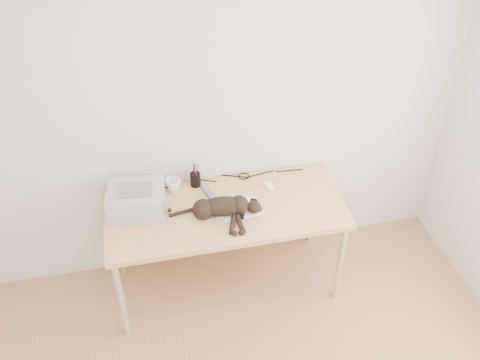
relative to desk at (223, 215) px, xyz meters
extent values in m
plane|color=white|center=(0.00, -1.48, 1.99)|extent=(3.50, 3.50, 0.00)
plane|color=silver|center=(0.00, 0.27, 0.69)|extent=(3.50, 0.00, 3.50)
cube|color=tan|center=(0.00, -0.09, 0.11)|extent=(1.60, 0.70, 0.04)
cylinder|color=silver|center=(-0.75, -0.39, -0.26)|extent=(0.04, 0.04, 0.70)
cylinder|color=silver|center=(0.75, -0.39, -0.26)|extent=(0.04, 0.04, 0.70)
cylinder|color=silver|center=(-0.75, 0.21, -0.26)|extent=(0.04, 0.04, 0.70)
cylinder|color=silver|center=(0.75, 0.21, -0.26)|extent=(0.04, 0.04, 0.70)
cube|color=tan|center=(0.00, 0.24, -0.21)|extent=(1.48, 0.02, 0.60)
cube|color=#A6A6AB|center=(-0.57, 0.03, 0.22)|extent=(0.40, 0.35, 0.16)
cube|color=black|center=(-0.57, 0.03, 0.22)|extent=(0.31, 0.06, 0.10)
cube|color=slate|center=(-0.57, 0.03, 0.30)|extent=(0.24, 0.18, 0.01)
cube|color=white|center=(0.10, -0.12, 0.14)|extent=(0.29, 0.22, 0.00)
cube|color=white|center=(0.07, -0.10, 0.14)|extent=(0.30, 0.23, 0.00)
ellipsoid|color=black|center=(-0.03, -0.14, 0.20)|extent=(0.33, 0.16, 0.13)
sphere|color=black|center=(-0.15, -0.13, 0.19)|extent=(0.14, 0.14, 0.14)
ellipsoid|color=black|center=(0.18, -0.17, 0.18)|extent=(0.10, 0.10, 0.08)
cone|color=black|center=(0.18, -0.13, 0.21)|extent=(0.04, 0.05, 0.04)
cone|color=black|center=(0.20, -0.13, 0.21)|extent=(0.04, 0.05, 0.05)
cylinder|color=black|center=(0.02, -0.26, 0.15)|extent=(0.05, 0.19, 0.03)
cylinder|color=black|center=(0.06, -0.27, 0.15)|extent=(0.05, 0.19, 0.03)
cylinder|color=black|center=(-0.28, -0.08, 0.15)|extent=(0.20, 0.04, 0.02)
imported|color=white|center=(-0.31, 0.17, 0.18)|extent=(0.15, 0.15, 0.10)
cylinder|color=black|center=(-0.15, 0.20, 0.18)|extent=(0.07, 0.07, 0.10)
cylinder|color=#990C0C|center=(-0.16, 0.20, 0.25)|extent=(0.01, 0.01, 0.14)
cylinder|color=navy|center=(-0.14, 0.21, 0.25)|extent=(0.01, 0.01, 0.14)
cylinder|color=black|center=(-0.15, 0.19, 0.25)|extent=(0.01, 0.01, 0.14)
cube|color=slate|center=(-0.08, 0.09, 0.14)|extent=(0.09, 0.18, 0.02)
cube|color=black|center=(0.10, -0.13, 0.14)|extent=(0.11, 0.20, 0.02)
ellipsoid|color=white|center=(0.35, 0.07, 0.15)|extent=(0.09, 0.13, 0.04)
camera|label=1|loc=(-0.49, -2.74, 2.48)|focal=40.00mm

